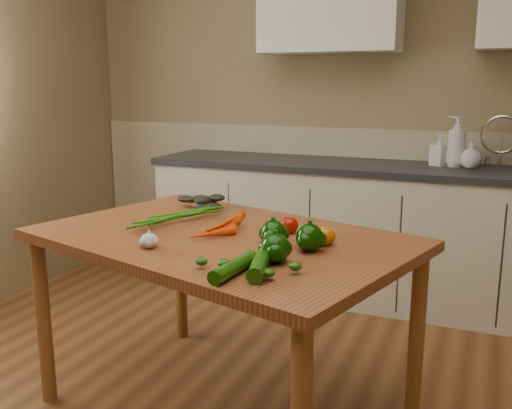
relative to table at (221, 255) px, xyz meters
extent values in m
cube|color=#897752|center=(0.05, 1.92, 0.59)|extent=(4.00, 0.02, 2.60)
cube|color=tan|center=(0.05, 1.90, -0.16)|extent=(3.98, 0.03, 1.10)
cube|color=beige|center=(0.25, 1.60, -0.28)|extent=(2.80, 0.60, 0.86)
cube|color=#2C2C31|center=(0.25, 1.60, 0.17)|extent=(2.84, 0.64, 0.04)
cube|color=#99999E|center=(1.03, 1.60, 0.13)|extent=(0.55, 0.42, 0.10)
cylinder|color=silver|center=(1.03, 1.78, 0.31)|extent=(0.02, 0.02, 0.24)
cube|color=brown|center=(0.00, 0.00, 0.07)|extent=(1.71, 1.34, 0.04)
cylinder|color=#925C2A|center=(-0.77, -0.22, -0.33)|extent=(0.06, 0.06, 0.76)
cylinder|color=#925C2A|center=(-0.55, 0.59, -0.33)|extent=(0.06, 0.06, 0.76)
cylinder|color=#925C2A|center=(0.77, 0.22, -0.33)|extent=(0.06, 0.06, 0.76)
imported|color=silver|center=(0.78, 1.69, 0.34)|extent=(0.13, 0.13, 0.31)
imported|color=silver|center=(0.69, 1.69, 0.28)|extent=(0.12, 0.12, 0.20)
imported|color=silver|center=(0.87, 1.67, 0.27)|extent=(0.13, 0.13, 0.16)
ellipsoid|color=beige|center=(-0.16, -0.28, 0.12)|extent=(0.07, 0.07, 0.06)
sphere|color=#083002|center=(0.26, -0.08, 0.14)|extent=(0.10, 0.10, 0.10)
sphere|color=#083002|center=(0.40, -0.08, 0.14)|extent=(0.10, 0.10, 0.10)
sphere|color=#083002|center=(0.34, -0.26, 0.14)|extent=(0.10, 0.10, 0.10)
ellipsoid|color=#941102|center=(0.25, 0.13, 0.12)|extent=(0.08, 0.08, 0.07)
ellipsoid|color=#C75804|center=(0.38, 0.08, 0.12)|extent=(0.06, 0.06, 0.06)
ellipsoid|color=#C75804|center=(0.44, 0.02, 0.12)|extent=(0.08, 0.08, 0.07)
cylinder|color=#144006|center=(0.33, -0.38, 0.12)|extent=(0.11, 0.24, 0.06)
cylinder|color=#144006|center=(0.26, -0.43, 0.11)|extent=(0.07, 0.25, 0.05)
camera|label=1|loc=(1.01, -2.02, 0.70)|focal=40.00mm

